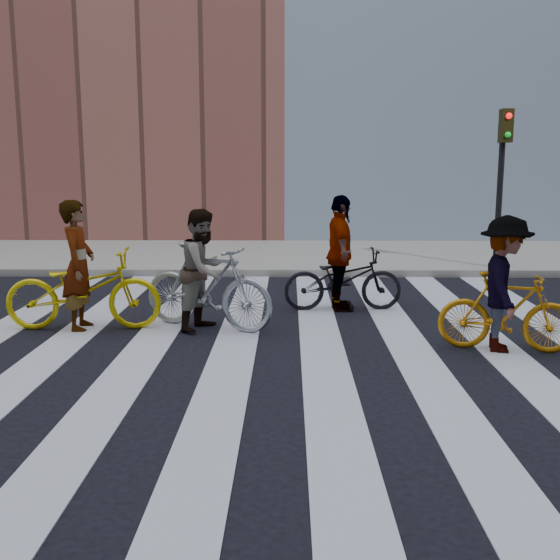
{
  "coord_description": "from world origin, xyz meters",
  "views": [
    {
      "loc": [
        0.13,
        -8.03,
        2.31
      ],
      "look_at": [
        0.01,
        0.3,
        0.8
      ],
      "focal_mm": 42.0,
      "sensor_mm": 36.0,
      "label": 1
    }
  ],
  "objects_px": {
    "rider_mid": "(203,270)",
    "rider_rear": "(340,253)",
    "bike_silver_mid": "(207,286)",
    "rider_left": "(78,265)",
    "bike_yellow_right": "(507,312)",
    "traffic_signal": "(503,163)",
    "bike_dark_rear": "(343,280)",
    "bike_yellow_left": "(83,290)",
    "rider_right": "(504,284)"
  },
  "relations": [
    {
      "from": "bike_yellow_left",
      "to": "bike_silver_mid",
      "type": "relative_size",
      "value": 1.06
    },
    {
      "from": "traffic_signal",
      "to": "rider_right",
      "type": "distance_m",
      "value": 5.92
    },
    {
      "from": "traffic_signal",
      "to": "bike_dark_rear",
      "type": "bearing_deg",
      "value": -136.37
    },
    {
      "from": "bike_silver_mid",
      "to": "bike_yellow_left",
      "type": "bearing_deg",
      "value": 115.65
    },
    {
      "from": "traffic_signal",
      "to": "rider_mid",
      "type": "distance_m",
      "value": 7.19
    },
    {
      "from": "rider_right",
      "to": "rider_rear",
      "type": "bearing_deg",
      "value": 51.82
    },
    {
      "from": "rider_right",
      "to": "rider_rear",
      "type": "relative_size",
      "value": 0.93
    },
    {
      "from": "bike_yellow_left",
      "to": "bike_dark_rear",
      "type": "relative_size",
      "value": 1.15
    },
    {
      "from": "bike_silver_mid",
      "to": "rider_left",
      "type": "height_order",
      "value": "rider_left"
    },
    {
      "from": "bike_yellow_left",
      "to": "traffic_signal",
      "type": "bearing_deg",
      "value": -60.9
    },
    {
      "from": "traffic_signal",
      "to": "rider_mid",
      "type": "bearing_deg",
      "value": -140.69
    },
    {
      "from": "bike_silver_mid",
      "to": "bike_yellow_right",
      "type": "xyz_separation_m",
      "value": [
        3.8,
        -1.04,
        -0.11
      ]
    },
    {
      "from": "traffic_signal",
      "to": "bike_dark_rear",
      "type": "distance_m",
      "value": 5.06
    },
    {
      "from": "traffic_signal",
      "to": "rider_right",
      "type": "height_order",
      "value": "traffic_signal"
    },
    {
      "from": "bike_yellow_right",
      "to": "traffic_signal",
      "type": "bearing_deg",
      "value": -3.67
    },
    {
      "from": "bike_dark_rear",
      "to": "rider_left",
      "type": "height_order",
      "value": "rider_left"
    },
    {
      "from": "bike_dark_rear",
      "to": "rider_rear",
      "type": "height_order",
      "value": "rider_rear"
    },
    {
      "from": "rider_left",
      "to": "rider_right",
      "type": "bearing_deg",
      "value": -103.45
    },
    {
      "from": "bike_yellow_left",
      "to": "rider_right",
      "type": "bearing_deg",
      "value": -103.54
    },
    {
      "from": "bike_yellow_right",
      "to": "rider_right",
      "type": "distance_m",
      "value": 0.35
    },
    {
      "from": "traffic_signal",
      "to": "rider_left",
      "type": "distance_m",
      "value": 8.58
    },
    {
      "from": "rider_left",
      "to": "rider_right",
      "type": "distance_m",
      "value": 5.61
    },
    {
      "from": "traffic_signal",
      "to": "rider_left",
      "type": "relative_size",
      "value": 1.85
    },
    {
      "from": "bike_silver_mid",
      "to": "rider_right",
      "type": "relative_size",
      "value": 1.2
    },
    {
      "from": "rider_left",
      "to": "rider_mid",
      "type": "xyz_separation_m",
      "value": [
        1.72,
        0.04,
        -0.06
      ]
    },
    {
      "from": "bike_yellow_left",
      "to": "rider_rear",
      "type": "height_order",
      "value": "rider_rear"
    },
    {
      "from": "traffic_signal",
      "to": "bike_yellow_left",
      "type": "distance_m",
      "value": 8.6
    },
    {
      "from": "bike_yellow_right",
      "to": "bike_silver_mid",
      "type": "bearing_deg",
      "value": 87.26
    },
    {
      "from": "bike_silver_mid",
      "to": "rider_right",
      "type": "xyz_separation_m",
      "value": [
        3.75,
        -1.04,
        0.23
      ]
    },
    {
      "from": "rider_left",
      "to": "rider_rear",
      "type": "distance_m",
      "value": 3.89
    },
    {
      "from": "traffic_signal",
      "to": "bike_dark_rear",
      "type": "xyz_separation_m",
      "value": [
        -3.43,
        -3.27,
        -1.79
      ]
    },
    {
      "from": "traffic_signal",
      "to": "rider_right",
      "type": "bearing_deg",
      "value": -106.68
    },
    {
      "from": "traffic_signal",
      "to": "rider_mid",
      "type": "xyz_separation_m",
      "value": [
        -5.45,
        -4.46,
        -1.44
      ]
    },
    {
      "from": "rider_right",
      "to": "rider_rear",
      "type": "height_order",
      "value": "rider_rear"
    },
    {
      "from": "rider_left",
      "to": "rider_right",
      "type": "height_order",
      "value": "rider_left"
    },
    {
      "from": "rider_mid",
      "to": "rider_rear",
      "type": "distance_m",
      "value": 2.31
    },
    {
      "from": "bike_yellow_right",
      "to": "rider_right",
      "type": "bearing_deg",
      "value": 102.53
    },
    {
      "from": "bike_yellow_left",
      "to": "rider_mid",
      "type": "relative_size",
      "value": 1.27
    },
    {
      "from": "bike_dark_rear",
      "to": "rider_mid",
      "type": "distance_m",
      "value": 2.38
    },
    {
      "from": "bike_dark_rear",
      "to": "rider_left",
      "type": "xyz_separation_m",
      "value": [
        -3.74,
        -1.24,
        0.41
      ]
    },
    {
      "from": "rider_rear",
      "to": "bike_dark_rear",
      "type": "bearing_deg",
      "value": -93.59
    },
    {
      "from": "bike_yellow_left",
      "to": "rider_rear",
      "type": "relative_size",
      "value": 1.18
    },
    {
      "from": "bike_silver_mid",
      "to": "rider_rear",
      "type": "relative_size",
      "value": 1.11
    },
    {
      "from": "bike_silver_mid",
      "to": "bike_yellow_right",
      "type": "distance_m",
      "value": 3.94
    },
    {
      "from": "bike_dark_rear",
      "to": "rider_right",
      "type": "height_order",
      "value": "rider_right"
    },
    {
      "from": "traffic_signal",
      "to": "bike_yellow_right",
      "type": "relative_size",
      "value": 2.03
    },
    {
      "from": "bike_dark_rear",
      "to": "rider_left",
      "type": "relative_size",
      "value": 1.03
    },
    {
      "from": "bike_yellow_left",
      "to": "bike_silver_mid",
      "type": "xyz_separation_m",
      "value": [
        1.72,
        0.04,
        0.04
      ]
    },
    {
      "from": "rider_mid",
      "to": "bike_dark_rear",
      "type": "bearing_deg",
      "value": -35.22
    },
    {
      "from": "bike_yellow_right",
      "to": "rider_mid",
      "type": "distance_m",
      "value": 4.01
    }
  ]
}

